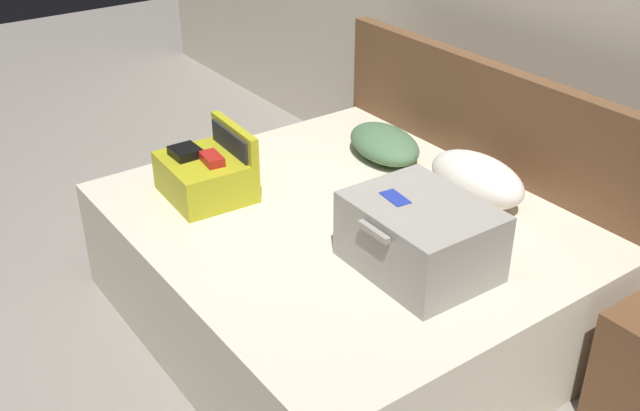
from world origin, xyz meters
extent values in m
plane|color=gray|center=(0.00, 0.00, 0.00)|extent=(12.00, 12.00, 0.00)
cube|color=beige|center=(0.00, 1.65, 1.30)|extent=(8.00, 0.10, 2.60)
cube|color=beige|center=(0.00, 0.40, 0.27)|extent=(1.95, 1.67, 0.55)
cube|color=brown|center=(0.00, 1.27, 0.53)|extent=(1.99, 0.08, 1.06)
cube|color=gray|center=(0.47, 0.40, 0.67)|extent=(0.55, 0.43, 0.24)
cube|color=#28282D|center=(0.47, 0.40, 0.70)|extent=(0.48, 0.38, 0.17)
cube|color=#1E33A5|center=(0.38, 0.35, 0.81)|extent=(0.13, 0.08, 0.05)
cube|color=gray|center=(0.47, 0.40, 0.81)|extent=(0.55, 0.43, 0.04)
cube|color=gray|center=(0.47, 0.17, 0.79)|extent=(0.16, 0.03, 0.02)
cube|color=gold|center=(-0.53, 0.00, 0.64)|extent=(0.41, 0.33, 0.18)
cube|color=#28282D|center=(-0.53, 0.00, 0.67)|extent=(0.36, 0.29, 0.13)
cube|color=black|center=(-0.60, -0.03, 0.75)|extent=(0.13, 0.12, 0.04)
cube|color=#B21E19|center=(-0.47, 0.03, 0.75)|extent=(0.14, 0.09, 0.04)
cube|color=gold|center=(-0.52, 0.17, 0.70)|extent=(0.39, 0.06, 0.31)
cube|color=#28282D|center=(-0.52, 0.15, 0.70)|extent=(0.33, 0.03, 0.26)
ellipsoid|color=#4C724C|center=(-0.36, 0.93, 0.62)|extent=(0.51, 0.37, 0.15)
ellipsoid|color=white|center=(0.22, 0.98, 0.65)|extent=(0.50, 0.29, 0.21)
camera|label=1|loc=(2.23, -1.33, 2.19)|focal=42.37mm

